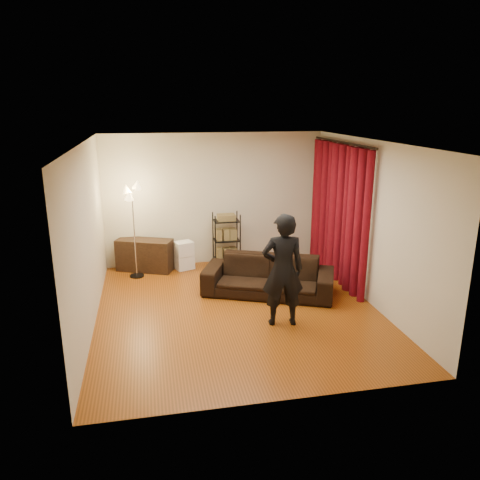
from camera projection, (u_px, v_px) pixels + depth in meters
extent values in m
plane|color=#8F4511|center=(238.00, 310.00, 7.67)|extent=(5.00, 5.00, 0.00)
plane|color=white|center=(237.00, 142.00, 6.91)|extent=(5.00, 5.00, 0.00)
plane|color=beige|center=(214.00, 199.00, 9.65)|extent=(5.00, 0.00, 5.00)
plane|color=beige|center=(282.00, 291.00, 4.94)|extent=(5.00, 0.00, 5.00)
plane|color=beige|center=(87.00, 238.00, 6.87)|extent=(0.00, 5.00, 5.00)
plane|color=beige|center=(371.00, 223.00, 7.71)|extent=(0.00, 5.00, 5.00)
cylinder|color=black|center=(343.00, 142.00, 8.41)|extent=(0.04, 2.65, 0.04)
imported|color=black|center=(268.00, 276.00, 8.22)|extent=(2.42, 1.68, 0.66)
imported|color=black|center=(283.00, 270.00, 6.95)|extent=(0.67, 0.48, 1.74)
cube|color=black|center=(145.00, 255.00, 9.40)|extent=(1.18, 0.80, 0.64)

